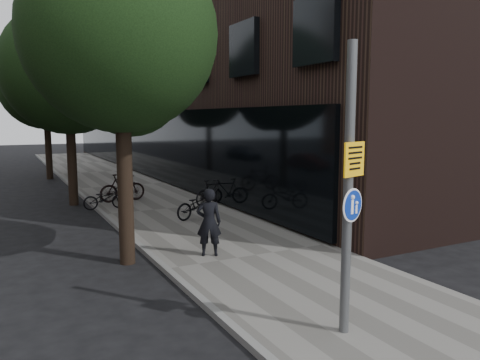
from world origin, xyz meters
TOP-DOWN VIEW (x-y plane):
  - ground at (0.00, 0.00)m, footprint 120.00×120.00m
  - sidewalk at (0.25, 10.00)m, footprint 4.50×60.00m
  - curb_edge at (-2.00, 10.00)m, footprint 0.15×60.00m
  - building_right_dark_brick at (8.50, 22.00)m, footprint 12.00×40.00m
  - street_tree_near at (-2.53, 4.64)m, footprint 4.40×4.40m
  - street_tree_mid at (-2.53, 13.14)m, footprint 5.00×5.00m
  - street_tree_far at (-2.53, 22.14)m, footprint 5.00×5.00m
  - signpost at (-0.55, -0.90)m, footprint 0.50×0.18m
  - pedestrian at (-0.77, 3.82)m, footprint 0.71×0.60m
  - parked_bike_facade_near at (0.62, 7.89)m, footprint 1.84×1.10m
  - parked_bike_facade_far at (2.00, 9.88)m, footprint 1.70×1.04m
  - parked_bike_curb_near at (-1.80, 10.93)m, footprint 1.56×0.60m
  - parked_bike_curb_far at (-0.83, 12.23)m, footprint 1.91×0.74m

SIDE VIEW (x-z plane):
  - ground at x=0.00m, z-range 0.00..0.00m
  - sidewalk at x=0.25m, z-range 0.00..0.12m
  - curb_edge at x=-2.00m, z-range 0.00..0.13m
  - parked_bike_curb_near at x=-1.80m, z-range 0.12..0.93m
  - parked_bike_facade_near at x=0.62m, z-range 0.12..1.03m
  - parked_bike_facade_far at x=2.00m, z-range 0.12..1.11m
  - parked_bike_curb_far at x=-0.83m, z-range 0.12..1.24m
  - pedestrian at x=-0.77m, z-range 0.12..1.78m
  - signpost at x=-0.55m, z-range 0.14..4.60m
  - street_tree_near at x=-2.53m, z-range 1.36..8.86m
  - street_tree_mid at x=-2.53m, z-range 1.21..9.01m
  - street_tree_far at x=-2.53m, z-range 1.21..9.01m
  - building_right_dark_brick at x=8.50m, z-range 0.00..18.00m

